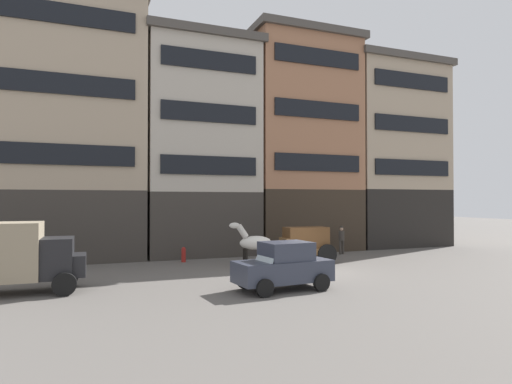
{
  "coord_description": "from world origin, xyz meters",
  "views": [
    {
      "loc": [
        -10.2,
        -18.67,
        3.45
      ],
      "look_at": [
        -2.1,
        1.87,
        3.83
      ],
      "focal_mm": 31.06,
      "sensor_mm": 36.0,
      "label": 1
    }
  ],
  "objects_px": {
    "pedestrian_officer": "(342,239)",
    "draft_horse": "(254,242)",
    "delivery_truck_near": "(17,255)",
    "fire_hydrant_curbside": "(184,254)",
    "cargo_wagon": "(305,243)",
    "sedan_dark": "(284,266)"
  },
  "relations": [
    {
      "from": "pedestrian_officer",
      "to": "draft_horse",
      "type": "bearing_deg",
      "value": -157.47
    },
    {
      "from": "pedestrian_officer",
      "to": "delivery_truck_near",
      "type": "bearing_deg",
      "value": -161.8
    },
    {
      "from": "fire_hydrant_curbside",
      "to": "delivery_truck_near",
      "type": "bearing_deg",
      "value": -141.34
    },
    {
      "from": "cargo_wagon",
      "to": "pedestrian_officer",
      "type": "height_order",
      "value": "cargo_wagon"
    },
    {
      "from": "delivery_truck_near",
      "to": "draft_horse",
      "type": "bearing_deg",
      "value": 15.12
    },
    {
      "from": "sedan_dark",
      "to": "delivery_truck_near",
      "type": "bearing_deg",
      "value": 162.81
    },
    {
      "from": "fire_hydrant_curbside",
      "to": "draft_horse",
      "type": "bearing_deg",
      "value": -47.09
    },
    {
      "from": "pedestrian_officer",
      "to": "fire_hydrant_curbside",
      "type": "bearing_deg",
      "value": 178.77
    },
    {
      "from": "draft_horse",
      "to": "delivery_truck_near",
      "type": "xyz_separation_m",
      "value": [
        -10.39,
        -2.81,
        0.15
      ]
    },
    {
      "from": "sedan_dark",
      "to": "fire_hydrant_curbside",
      "type": "relative_size",
      "value": 4.6
    },
    {
      "from": "delivery_truck_near",
      "to": "fire_hydrant_curbside",
      "type": "xyz_separation_m",
      "value": [
        7.45,
        5.96,
        -1.0
      ]
    },
    {
      "from": "cargo_wagon",
      "to": "fire_hydrant_curbside",
      "type": "bearing_deg",
      "value": 151.77
    },
    {
      "from": "draft_horse",
      "to": "pedestrian_officer",
      "type": "distance_m",
      "value": 7.68
    },
    {
      "from": "fire_hydrant_curbside",
      "to": "sedan_dark",
      "type": "bearing_deg",
      "value": -77.65
    },
    {
      "from": "delivery_truck_near",
      "to": "sedan_dark",
      "type": "xyz_separation_m",
      "value": [
        9.4,
        -2.91,
        -0.51
      ]
    },
    {
      "from": "delivery_truck_near",
      "to": "pedestrian_officer",
      "type": "distance_m",
      "value": 18.4
    },
    {
      "from": "cargo_wagon",
      "to": "sedan_dark",
      "type": "xyz_separation_m",
      "value": [
        -3.94,
        -5.71,
        -0.23
      ]
    },
    {
      "from": "cargo_wagon",
      "to": "fire_hydrant_curbside",
      "type": "height_order",
      "value": "cargo_wagon"
    },
    {
      "from": "sedan_dark",
      "to": "pedestrian_officer",
      "type": "bearing_deg",
      "value": 46.95
    },
    {
      "from": "delivery_truck_near",
      "to": "sedan_dark",
      "type": "height_order",
      "value": "delivery_truck_near"
    },
    {
      "from": "pedestrian_officer",
      "to": "sedan_dark",
      "type": "bearing_deg",
      "value": -133.05
    },
    {
      "from": "draft_horse",
      "to": "fire_hydrant_curbside",
      "type": "xyz_separation_m",
      "value": [
        -2.93,
        3.16,
        -0.84
      ]
    }
  ]
}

